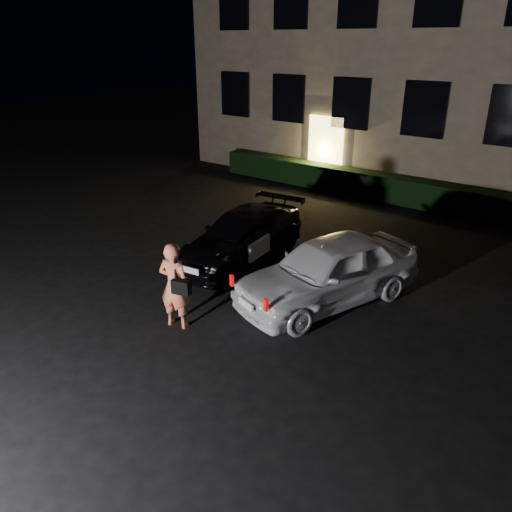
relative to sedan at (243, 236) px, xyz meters
The scene contains 6 objects.
ground 4.01m from the sedan, 68.12° to the right, with size 80.00×80.00×0.00m, color black.
building 12.62m from the sedan, 82.56° to the left, with size 20.00×8.11×12.00m.
hedge 6.98m from the sedan, 77.77° to the left, with size 15.00×0.70×0.85m, color black.
sedan is the anchor object (origin of this frame).
hatch 2.84m from the sedan, 12.86° to the right, with size 2.87×4.40×1.39m.
man 3.41m from the sedan, 72.54° to the right, with size 0.78×0.56×1.70m.
Camera 1 is at (5.79, -5.13, 5.03)m, focal length 35.00 mm.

